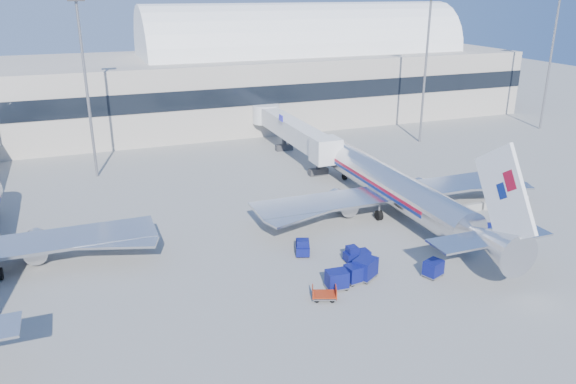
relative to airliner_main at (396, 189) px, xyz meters
name	(u,v)px	position (x,y,z in m)	size (l,w,h in m)	color
ground	(330,244)	(-10.00, -4.51, -2.93)	(260.00, 260.00, 0.00)	gray
terminal	(122,86)	(-23.60, 51.46, 4.60)	(170.00, 28.15, 21.00)	#B2AA9E
airliner_main	(396,189)	(0.00, 0.00, 0.00)	(32.00, 37.26, 12.07)	silver
jetbridge_near	(289,128)	(-2.40, 26.30, 1.00)	(4.40, 27.50, 6.25)	silver
mast_west	(84,63)	(-30.00, 25.49, 11.87)	(2.00, 1.20, 22.60)	slate
mast_east	(427,48)	(20.00, 25.49, 11.87)	(2.00, 1.20, 22.60)	slate
mast_far_east	(553,43)	(45.00, 25.49, 11.87)	(2.00, 1.20, 22.60)	slate
barrier_near	(469,208)	(8.00, -2.51, -2.48)	(3.00, 0.55, 0.90)	#9E9E96
barrier_mid	(493,204)	(11.30, -2.51, -2.48)	(3.00, 0.55, 0.90)	#9E9E96
barrier_far	(516,200)	(14.60, -2.51, -2.48)	(3.00, 0.55, 0.90)	#9E9E96
tug_lead	(356,254)	(-9.39, -8.76, -2.23)	(2.38, 1.23, 1.53)	#0B1054
tug_right	(453,241)	(0.71, -9.47, -2.28)	(2.43, 2.12, 1.42)	#0B1054
tug_left	(303,246)	(-13.35, -5.60, -2.18)	(2.06, 2.79, 1.64)	#0B1054
cart_train_a	(365,268)	(-10.17, -11.92, -1.94)	(2.62, 2.48, 1.84)	#0B1054
cart_train_b	(356,273)	(-11.21, -12.18, -2.08)	(1.96, 1.59, 1.58)	#0B1054
cart_train_c	(337,279)	(-13.18, -12.63, -2.07)	(1.92, 1.52, 1.61)	#0B1054
cart_solo_near	(433,268)	(-4.51, -13.70, -2.14)	(2.02, 1.80, 1.47)	#0B1054
cart_solo_far	(491,233)	(4.74, -9.90, -1.95)	(2.50, 2.21, 1.83)	#0B1054
cart_open_red	(325,295)	(-14.83, -13.85, -2.55)	(2.31, 1.98, 0.52)	slate
ramp_worker	(529,251)	(5.50, -14.15, -2.02)	(0.66, 0.43, 1.81)	#BADE17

